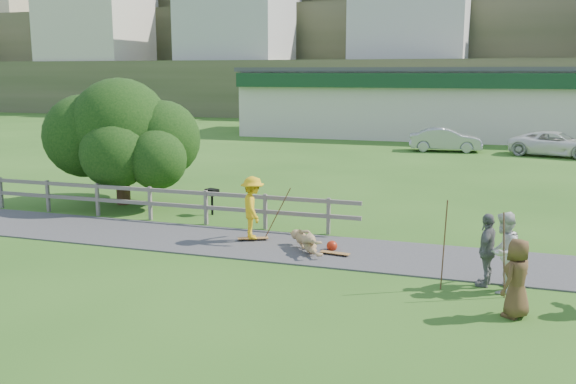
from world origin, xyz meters
name	(u,v)px	position (x,y,z in m)	size (l,w,h in m)	color
ground	(221,258)	(0.00, 0.00, 0.00)	(260.00, 260.00, 0.00)	#295919
path	(243,243)	(0.00, 1.50, 0.02)	(34.00, 3.00, 0.04)	#38383A
fence	(133,197)	(-4.62, 3.30, 0.72)	(15.05, 0.10, 1.10)	#645F58
strip_mall	(464,102)	(4.00, 34.94, 2.58)	(32.50, 10.75, 5.10)	silver
hillside	(463,9)	(0.00, 91.31, 14.41)	(220.00, 67.00, 47.50)	#424E2E
skater_rider	(253,211)	(0.17, 1.82, 0.89)	(1.15, 0.66, 1.78)	yellow
skater_fallen	(307,241)	(1.96, 1.21, 0.31)	(1.73, 0.41, 0.63)	tan
spectator_a	(503,252)	(6.92, -0.41, 0.89)	(0.87, 0.68, 1.79)	silver
spectator_b	(487,250)	(6.57, -0.09, 0.84)	(0.98, 0.41, 1.67)	slate
spectator_c	(517,278)	(7.18, -1.88, 0.79)	(0.77, 0.50, 1.58)	brown
car_silver	(445,140)	(3.54, 25.29, 0.71)	(1.50, 4.31, 1.42)	#A6A8AD
car_white	(556,144)	(9.75, 24.87, 0.71)	(2.35, 5.09, 1.42)	white
tree	(121,149)	(-6.29, 5.31, 2.01)	(5.72, 5.72, 4.02)	black
bbq	(212,202)	(-2.41, 4.64, 0.44)	(0.41, 0.31, 0.89)	black
longboard_rider	(253,240)	(0.17, 1.82, 0.05)	(0.88, 0.21, 0.10)	brown
longboard_fallen	(335,255)	(2.76, 1.11, 0.04)	(0.80, 0.19, 0.09)	brown
helmet	(332,246)	(2.56, 1.56, 0.15)	(0.29, 0.29, 0.29)	#AB240E
pole_rider	(277,210)	(0.77, 2.22, 0.86)	(0.03, 0.03, 1.73)	#543321
pole_spec_left	(444,245)	(5.67, -0.68, 1.02)	(0.03, 0.03, 2.03)	#543321
pole_spec_right	(504,255)	(6.93, -0.80, 0.93)	(0.03, 0.03, 1.87)	#543321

